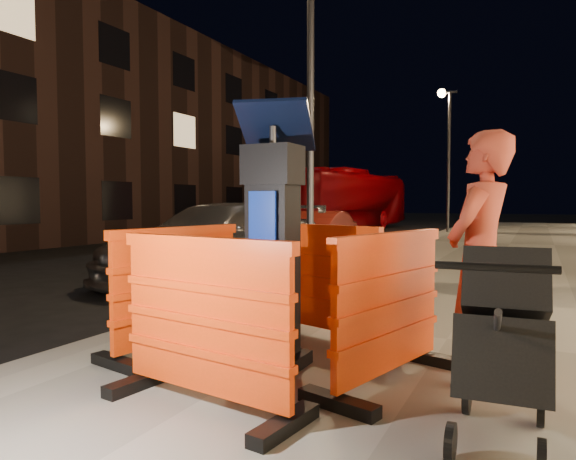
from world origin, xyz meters
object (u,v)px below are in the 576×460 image
at_px(car_red, 316,256).
at_px(man, 480,259).
at_px(stroller, 501,349).
at_px(bus_doubledecker, 346,230).
at_px(barrier_bldgside, 389,309).
at_px(car_silver, 219,280).
at_px(barrier_front, 204,323).
at_px(barrier_back, 318,281).
at_px(barrier_kerbside, 178,289).
at_px(parking_kiosk, 273,244).

relative_size(car_red, man, 2.01).
distance_m(car_red, stroller, 11.01).
distance_m(bus_doubledecker, stroller, 23.63).
relative_size(barrier_bldgside, car_silver, 0.28).
distance_m(barrier_bldgside, bus_doubledecker, 22.77).
xyz_separation_m(barrier_bldgside, man, (0.59, 0.28, 0.36)).
bearing_deg(car_silver, barrier_front, -48.01).
bearing_deg(barrier_back, bus_doubledecker, 125.18).
height_order(barrier_bldgside, man, man).
relative_size(barrier_front, car_red, 0.38).
relative_size(barrier_kerbside, car_silver, 0.28).
relative_size(parking_kiosk, car_red, 0.54).
relative_size(barrier_front, stroller, 1.37).
distance_m(barrier_kerbside, man, 2.53).
relative_size(barrier_back, car_silver, 0.28).
bearing_deg(man, barrier_kerbside, -67.40).
height_order(barrier_bldgside, stroller, barrier_bldgside).
distance_m(parking_kiosk, bus_doubledecker, 22.48).
distance_m(car_red, bus_doubledecker, 12.76).
height_order(barrier_back, barrier_kerbside, same).
height_order(barrier_bldgside, car_red, barrier_bldgside).
bearing_deg(car_silver, bus_doubledecker, 110.80).
distance_m(barrier_bldgside, car_red, 10.11).
bearing_deg(parking_kiosk, car_red, 124.21).
bearing_deg(barrier_front, stroller, 19.08).
relative_size(barrier_front, barrier_kerbside, 1.00).
bearing_deg(barrier_front, barrier_kerbside, 143.36).
distance_m(barrier_back, bus_doubledecker, 21.56).
distance_m(parking_kiosk, barrier_bldgside, 1.05).
distance_m(bus_doubledecker, man, 22.74).
bearing_deg(barrier_front, man, 46.98).
distance_m(barrier_back, man, 1.72).
relative_size(barrier_back, barrier_kerbside, 1.00).
bearing_deg(barrier_back, stroller, -25.75).
height_order(car_silver, man, man).
xyz_separation_m(barrier_kerbside, car_silver, (-2.49, 4.38, -0.70)).
bearing_deg(barrier_back, car_silver, 151.48).
height_order(parking_kiosk, bus_doubledecker, parking_kiosk).
height_order(barrier_kerbside, car_silver, barrier_kerbside).
bearing_deg(stroller, car_silver, 132.22).
bearing_deg(parking_kiosk, man, 23.64).
bearing_deg(barrier_back, barrier_kerbside, -118.64).
bearing_deg(man, barrier_front, -35.17).
height_order(barrier_back, stroller, barrier_back).
bearing_deg(car_red, barrier_back, -70.02).
xyz_separation_m(parking_kiosk, car_red, (-3.45, 9.07, -1.14)).
relative_size(barrier_back, man, 0.77).
height_order(barrier_back, car_silver, barrier_back).
bearing_deg(barrier_bldgside, car_red, 41.26).
distance_m(barrier_front, stroller, 1.77).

